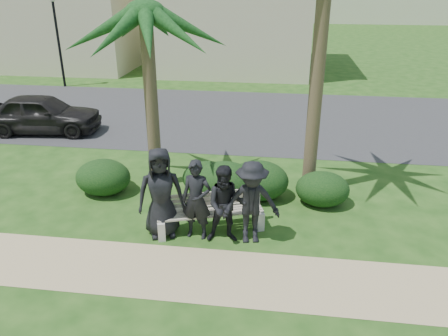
{
  "coord_description": "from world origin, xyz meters",
  "views": [
    {
      "loc": [
        1.68,
        -8.19,
        4.96
      ],
      "look_at": [
        0.44,
        1.0,
        0.9
      ],
      "focal_mm": 35.0,
      "sensor_mm": 36.0,
      "label": 1
    }
  ],
  "objects_px": {
    "man_d": "(251,203)",
    "palm_left": "(145,14)",
    "man_a": "(161,193)",
    "street_lamp": "(56,24)",
    "park_bench": "(211,215)",
    "car_a": "(42,114)",
    "man_b": "(197,200)",
    "man_c": "(226,205)"
  },
  "relations": [
    {
      "from": "park_bench",
      "to": "car_a",
      "type": "relative_size",
      "value": 0.61
    },
    {
      "from": "park_bench",
      "to": "car_a",
      "type": "bearing_deg",
      "value": 121.93
    },
    {
      "from": "street_lamp",
      "to": "palm_left",
      "type": "distance_m",
      "value": 12.78
    },
    {
      "from": "man_c",
      "to": "car_a",
      "type": "height_order",
      "value": "man_c"
    },
    {
      "from": "man_b",
      "to": "palm_left",
      "type": "height_order",
      "value": "palm_left"
    },
    {
      "from": "man_b",
      "to": "car_a",
      "type": "height_order",
      "value": "man_b"
    },
    {
      "from": "palm_left",
      "to": "man_d",
      "type": "bearing_deg",
      "value": -41.7
    },
    {
      "from": "man_b",
      "to": "car_a",
      "type": "xyz_separation_m",
      "value": [
        -6.54,
        5.84,
        -0.18
      ]
    },
    {
      "from": "man_a",
      "to": "man_c",
      "type": "bearing_deg",
      "value": -21.42
    },
    {
      "from": "park_bench",
      "to": "palm_left",
      "type": "relative_size",
      "value": 0.46
    },
    {
      "from": "palm_left",
      "to": "car_a",
      "type": "distance_m",
      "value": 7.07
    },
    {
      "from": "park_bench",
      "to": "man_a",
      "type": "xyz_separation_m",
      "value": [
        -0.97,
        -0.3,
        0.61
      ]
    },
    {
      "from": "man_a",
      "to": "man_d",
      "type": "bearing_deg",
      "value": -19.33
    },
    {
      "from": "park_bench",
      "to": "man_c",
      "type": "bearing_deg",
      "value": -62.84
    },
    {
      "from": "street_lamp",
      "to": "car_a",
      "type": "relative_size",
      "value": 1.1
    },
    {
      "from": "man_c",
      "to": "man_d",
      "type": "xyz_separation_m",
      "value": [
        0.5,
        0.04,
        0.06
      ]
    },
    {
      "from": "park_bench",
      "to": "man_b",
      "type": "height_order",
      "value": "man_b"
    },
    {
      "from": "street_lamp",
      "to": "park_bench",
      "type": "xyz_separation_m",
      "value": [
        9.33,
        -12.26,
        -2.59
      ]
    },
    {
      "from": "man_a",
      "to": "palm_left",
      "type": "bearing_deg",
      "value": 90.23
    },
    {
      "from": "park_bench",
      "to": "car_a",
      "type": "xyz_separation_m",
      "value": [
        -6.77,
        5.56,
        0.31
      ]
    },
    {
      "from": "man_d",
      "to": "palm_left",
      "type": "bearing_deg",
      "value": 127.83
    },
    {
      "from": "palm_left",
      "to": "park_bench",
      "type": "bearing_deg",
      "value": -49.04
    },
    {
      "from": "man_a",
      "to": "palm_left",
      "type": "xyz_separation_m",
      "value": [
        -0.8,
        2.33,
        3.25
      ]
    },
    {
      "from": "man_c",
      "to": "man_d",
      "type": "relative_size",
      "value": 0.94
    },
    {
      "from": "man_d",
      "to": "palm_left",
      "type": "distance_m",
      "value": 4.85
    },
    {
      "from": "palm_left",
      "to": "car_a",
      "type": "height_order",
      "value": "palm_left"
    },
    {
      "from": "street_lamp",
      "to": "man_a",
      "type": "relative_size",
      "value": 2.23
    },
    {
      "from": "man_d",
      "to": "car_a",
      "type": "relative_size",
      "value": 0.45
    },
    {
      "from": "car_a",
      "to": "park_bench",
      "type": "bearing_deg",
      "value": -135.1
    },
    {
      "from": "man_b",
      "to": "palm_left",
      "type": "relative_size",
      "value": 0.33
    },
    {
      "from": "park_bench",
      "to": "man_c",
      "type": "height_order",
      "value": "man_c"
    },
    {
      "from": "man_b",
      "to": "car_a",
      "type": "distance_m",
      "value": 8.77
    },
    {
      "from": "man_c",
      "to": "man_d",
      "type": "distance_m",
      "value": 0.51
    },
    {
      "from": "car_a",
      "to": "palm_left",
      "type": "bearing_deg",
      "value": -130.87
    },
    {
      "from": "street_lamp",
      "to": "car_a",
      "type": "height_order",
      "value": "street_lamp"
    },
    {
      "from": "man_a",
      "to": "car_a",
      "type": "bearing_deg",
      "value": 116.12
    },
    {
      "from": "man_c",
      "to": "palm_left",
      "type": "xyz_separation_m",
      "value": [
        -2.14,
        2.39,
        3.39
      ]
    },
    {
      "from": "man_c",
      "to": "car_a",
      "type": "distance_m",
      "value": 9.28
    },
    {
      "from": "street_lamp",
      "to": "man_b",
      "type": "bearing_deg",
      "value": -54.07
    },
    {
      "from": "man_a",
      "to": "palm_left",
      "type": "height_order",
      "value": "palm_left"
    },
    {
      "from": "man_b",
      "to": "car_a",
      "type": "relative_size",
      "value": 0.43
    },
    {
      "from": "man_b",
      "to": "man_c",
      "type": "bearing_deg",
      "value": -0.95
    }
  ]
}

